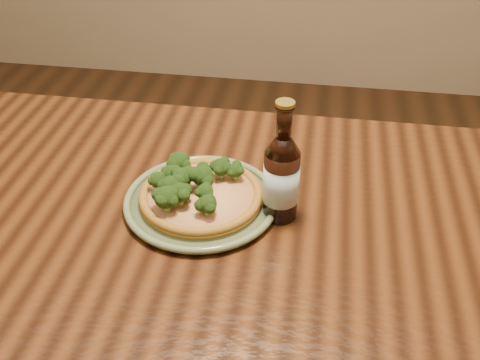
# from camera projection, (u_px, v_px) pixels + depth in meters

# --- Properties ---
(table) EXTENTS (1.60, 0.90, 0.75)m
(table) POSITION_uv_depth(u_px,v_px,m) (133.00, 258.00, 1.09)
(table) COLOR #40200D
(table) RESTS_ON ground
(plate) EXTENTS (0.30, 0.30, 0.02)m
(plate) POSITION_uv_depth(u_px,v_px,m) (201.00, 201.00, 1.07)
(plate) COLOR #5E6C4A
(plate) RESTS_ON table
(pizza) EXTENTS (0.23, 0.23, 0.07)m
(pizza) POSITION_uv_depth(u_px,v_px,m) (198.00, 192.00, 1.06)
(pizza) COLOR #916220
(pizza) RESTS_ON plate
(beer_bottle) EXTENTS (0.07, 0.07, 0.24)m
(beer_bottle) POSITION_uv_depth(u_px,v_px,m) (281.00, 176.00, 1.00)
(beer_bottle) COLOR black
(beer_bottle) RESTS_ON table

